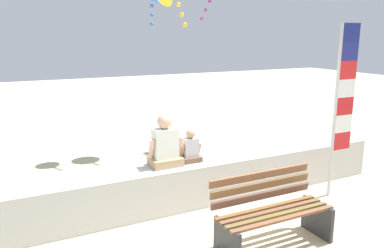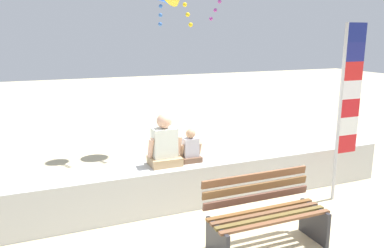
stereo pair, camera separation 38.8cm
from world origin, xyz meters
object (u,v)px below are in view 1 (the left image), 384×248
park_bench (271,213)px  person_child (190,149)px  person_adult (165,146)px  flag_banner (342,98)px

park_bench → person_child: person_child is taller
park_bench → person_child: 1.69m
park_bench → person_adult: (-0.75, 1.59, 0.55)m
person_child → flag_banner: flag_banner is taller
person_child → flag_banner: 2.50m
park_bench → flag_banner: bearing=22.6°
park_bench → flag_banner: (1.92, 0.80, 1.20)m
person_adult → park_bench: bearing=-64.8°
person_adult → flag_banner: flag_banner is taller
flag_banner → person_adult: bearing=163.5°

